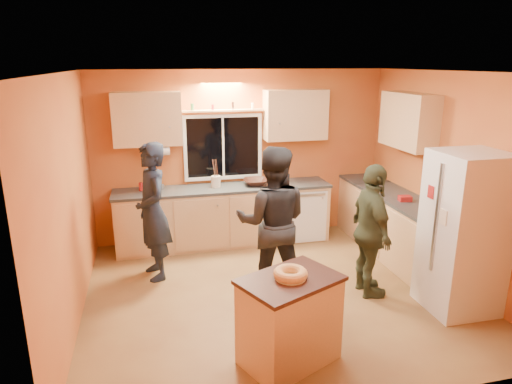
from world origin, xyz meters
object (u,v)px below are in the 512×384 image
object	(u,v)px
island	(289,320)
person_right	(371,231)
person_center	(272,222)
person_left	(153,212)
refrigerator	(464,233)

from	to	relation	value
island	person_right	distance (m)	1.69
person_center	person_right	distance (m)	1.16
person_left	person_center	world-z (taller)	person_center
refrigerator	person_right	world-z (taller)	refrigerator
refrigerator	island	distance (m)	2.25
island	person_left	bearing A→B (deg)	94.25
island	person_center	world-z (taller)	person_center
person_left	person_right	world-z (taller)	person_left
refrigerator	person_right	bearing A→B (deg)	148.16
refrigerator	island	xyz separation A→B (m)	(-2.15, -0.49, -0.47)
refrigerator	person_right	xyz separation A→B (m)	(-0.84, 0.52, -0.10)
refrigerator	person_right	distance (m)	0.99
refrigerator	person_left	bearing A→B (deg)	154.05
person_center	refrigerator	bearing A→B (deg)	173.52
island	person_center	xyz separation A→B (m)	(0.20, 1.32, 0.47)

